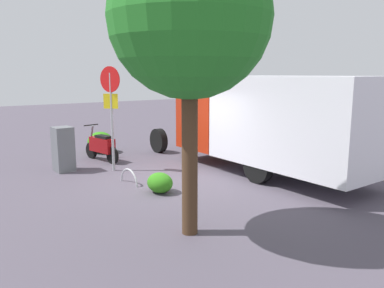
% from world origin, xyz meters
% --- Properties ---
extents(ground_plane, '(60.00, 60.00, 0.00)m').
position_xyz_m(ground_plane, '(0.00, 0.00, 0.00)').
color(ground_plane, '#4E4754').
extents(box_truck_near, '(8.37, 2.33, 2.87)m').
position_xyz_m(box_truck_near, '(-0.97, -2.79, 1.60)').
color(box_truck_near, black).
rests_on(box_truck_near, ground).
extents(motorcycle, '(1.79, 0.67, 1.20)m').
position_xyz_m(motorcycle, '(3.42, 0.57, 0.52)').
color(motorcycle, black).
rests_on(motorcycle, ground).
extents(stop_sign, '(0.71, 0.33, 3.14)m').
position_xyz_m(stop_sign, '(1.95, 0.81, 2.10)').
color(stop_sign, '#9E9EA3').
rests_on(stop_sign, ground).
extents(street_tree, '(2.81, 2.81, 5.28)m').
position_xyz_m(street_tree, '(-3.27, 1.59, 3.85)').
color(street_tree, '#47301E').
rests_on(street_tree, ground).
extents(utility_cabinet, '(0.61, 0.57, 1.35)m').
position_xyz_m(utility_cabinet, '(2.78, 2.05, 0.68)').
color(utility_cabinet, slate).
rests_on(utility_cabinet, ground).
extents(bike_rack_hoop, '(0.85, 0.12, 0.85)m').
position_xyz_m(bike_rack_hoop, '(0.36, 1.06, 0.00)').
color(bike_rack_hoop, '#B7B7BC').
rests_on(bike_rack_hoop, ground).
extents(shrub_near_sign, '(1.14, 0.93, 0.78)m').
position_xyz_m(shrub_near_sign, '(4.87, 0.03, 0.39)').
color(shrub_near_sign, '#308315').
rests_on(shrub_near_sign, ground).
extents(shrub_mid_verge, '(0.73, 0.60, 0.50)m').
position_xyz_m(shrub_mid_verge, '(-0.79, 0.77, 0.25)').
color(shrub_mid_verge, '#307B18').
rests_on(shrub_mid_verge, ground).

